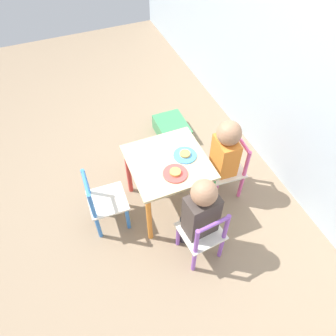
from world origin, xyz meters
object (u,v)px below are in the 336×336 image
at_px(chair_pink, 227,169).
at_px(storage_bin, 172,129).
at_px(kids_table, 168,169).
at_px(child_right, 200,212).
at_px(chair_blue, 104,202).
at_px(plate_right, 175,173).
at_px(plate_back, 185,155).
at_px(chair_purple, 203,235).
at_px(child_back, 223,153).

height_order(chair_pink, storage_bin, chair_pink).
bearing_deg(kids_table, child_right, 5.91).
distance_m(chair_blue, plate_right, 0.56).
height_order(chair_pink, plate_back, plate_back).
bearing_deg(plate_back, child_right, -11.25).
bearing_deg(storage_bin, plate_right, -21.47).
bearing_deg(chair_blue, plate_right, -104.56).
xyz_separation_m(plate_right, plate_back, (-0.12, 0.12, 0.00)).
bearing_deg(kids_table, chair_purple, 5.91).
bearing_deg(storage_bin, plate_back, -15.97).
relative_size(kids_table, chair_pink, 1.05).
bearing_deg(plate_back, chair_pink, 84.39).
xyz_separation_m(kids_table, plate_back, (0.00, 0.12, 0.09)).
relative_size(chair_blue, storage_bin, 1.44).
relative_size(child_back, plate_right, 4.36).
xyz_separation_m(chair_pink, chair_blue, (-0.05, -0.95, 0.00)).
bearing_deg(plate_right, child_right, 8.44).
height_order(plate_right, plate_back, same).
xyz_separation_m(chair_pink, storage_bin, (-0.74, -0.15, -0.17)).
bearing_deg(chair_pink, kids_table, -90.00).
relative_size(chair_pink, chair_blue, 1.00).
xyz_separation_m(chair_purple, child_right, (-0.06, -0.01, 0.19)).
distance_m(child_right, storage_bin, 1.21).
relative_size(child_right, plate_back, 4.55).
xyz_separation_m(chair_purple, plate_back, (-0.47, 0.08, 0.26)).
bearing_deg(chair_purple, chair_pink, -140.02).
relative_size(chair_purple, chair_blue, 1.00).
height_order(child_back, plate_back, child_back).
bearing_deg(kids_table, plate_back, 90.00).
xyz_separation_m(child_right, plate_back, (-0.41, 0.08, 0.07)).
height_order(chair_purple, plate_right, plate_right).
height_order(child_right, child_back, child_right).
relative_size(plate_right, storage_bin, 0.47).
distance_m(child_right, plate_right, 0.30).
height_order(kids_table, chair_pink, chair_pink).
bearing_deg(chair_pink, child_right, -44.62).
height_order(chair_purple, child_right, child_right).
bearing_deg(plate_back, chair_purple, -9.11).
bearing_deg(storage_bin, kids_table, -24.83).
bearing_deg(child_back, chair_purple, -35.36).
bearing_deg(plate_back, plate_right, -45.00).
distance_m(chair_blue, plate_back, 0.65).
bearing_deg(chair_pink, plate_back, -91.47).
bearing_deg(chair_blue, child_back, -90.94).
distance_m(child_back, plate_back, 0.30).
xyz_separation_m(kids_table, plate_right, (0.12, 0.00, 0.09)).
distance_m(chair_purple, plate_back, 0.54).
bearing_deg(storage_bin, child_right, -14.25).
relative_size(child_back, plate_back, 4.45).
xyz_separation_m(chair_blue, child_right, (0.43, 0.52, 0.19)).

